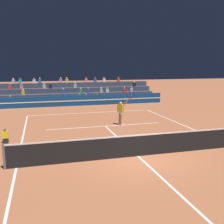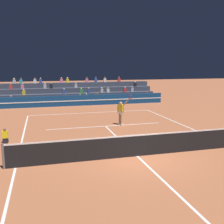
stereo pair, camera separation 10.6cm
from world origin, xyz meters
TOP-DOWN VIEW (x-y plane):
  - ground_plane at (0.00, 0.00)m, footprint 120.00×120.00m
  - court_lines at (0.00, 0.00)m, footprint 11.10×23.90m
  - tennis_net at (0.00, 0.00)m, footprint 12.00×0.10m
  - sponsor_banner_wall at (0.00, 16.38)m, footprint 18.00×0.26m
  - bleacher_stand at (-0.01, 19.55)m, footprint 17.70×3.80m
  - ball_kid_courtside at (-6.35, 4.00)m, footprint 0.30×0.36m
  - tennis_player at (1.18, 6.47)m, footprint 0.85×1.06m
  - tennis_ball at (-1.71, 9.72)m, footprint 0.07×0.07m

SIDE VIEW (x-z plane):
  - ground_plane at x=0.00m, z-range 0.00..0.00m
  - court_lines at x=0.00m, z-range 0.00..0.01m
  - tennis_ball at x=-1.71m, z-range 0.00..0.07m
  - ball_kid_courtside at x=-6.35m, z-range -0.09..0.75m
  - tennis_net at x=0.00m, z-range -0.01..1.09m
  - sponsor_banner_wall at x=0.00m, z-range 0.00..1.10m
  - bleacher_stand at x=-0.01m, z-range -0.58..2.25m
  - tennis_player at x=1.18m, z-range -0.18..2.15m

